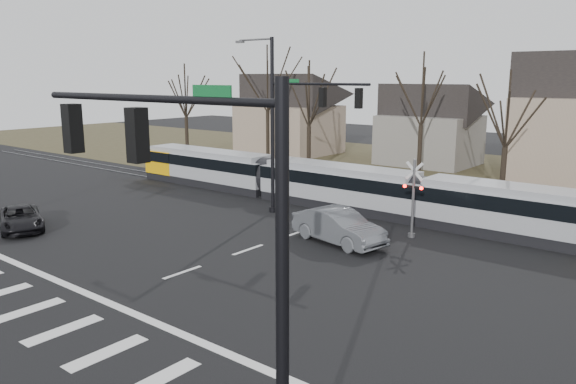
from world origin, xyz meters
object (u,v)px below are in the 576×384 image
Objects in this scene: tram at (338,184)px; suv at (20,218)px; sedan at (339,226)px; rail_crossing_signal at (413,201)px.

suv is (-10.16, -14.97, -0.83)m from tram.
sedan is 16.87m from suv.
suv is at bearing -145.06° from rail_crossing_signal.
rail_crossing_signal is at bearing -25.63° from tram.
rail_crossing_signal reaches higher than tram.
tram is at bearing 45.89° from sedan.
tram is 7.74m from sedan.
sedan is at bearing -37.61° from suv.
sedan is 1.09× the size of suv.
sedan is 1.33× the size of rail_crossing_signal.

